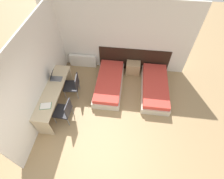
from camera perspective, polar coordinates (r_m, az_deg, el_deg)
The scene contains 13 objects.
ground_plane at distance 5.11m, azimuth -2.91°, elevation -21.65°, with size 20.00×20.00×0.00m, color #9E7F56.
wall_back at distance 6.24m, azimuth 1.92°, elevation 16.61°, with size 5.08×0.05×2.70m.
wall_left at distance 5.43m, azimuth -22.58°, elevation 5.89°, with size 0.05×4.63×2.70m.
headboard_panel at distance 6.73m, azimuth 7.12°, elevation 9.76°, with size 2.62×0.03×0.94m.
bed_near_window at distance 6.22m, azimuth -0.93°, elevation 2.12°, with size 0.92×2.03×0.39m.
bed_near_door at distance 6.27m, azimuth 13.77°, elevation 0.72°, with size 0.92×2.03×0.39m.
nightstand at distance 6.73m, azimuth 6.84°, elevation 7.01°, with size 0.51×0.38×0.47m.
radiator at distance 7.03m, azimuth -9.45°, elevation 9.26°, with size 1.04×0.12×0.52m.
desk at distance 5.71m, azimuth -18.53°, elevation -1.17°, with size 0.53×2.18×0.75m.
chair_near_laptop at distance 5.93m, azimuth -12.58°, elevation 1.48°, with size 0.53×0.53×0.87m.
chair_near_notebook at distance 5.38m, azimuth -15.31°, elevation -6.65°, with size 0.50×0.50×0.87m.
laptop at distance 5.82m, azimuth -18.20°, elevation 3.78°, with size 0.37×0.24×0.35m.
open_notebook at distance 5.28m, azimuth -20.86°, elevation -5.02°, with size 0.36×0.29×0.02m.
Camera 1 is at (0.42, -1.47, 4.88)m, focal length 28.00 mm.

